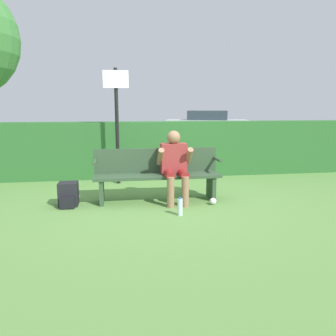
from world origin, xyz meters
The scene contains 9 objects.
ground_plane centered at (0.00, 0.00, 0.00)m, with size 40.00×40.00×0.00m, color #5B8942.
hedge_back centered at (0.00, 1.99, 0.59)m, with size 12.00×0.51×1.18m.
park_bench centered at (0.00, 0.06, 0.44)m, with size 2.00×0.42×0.83m.
person_seated centered at (0.26, -0.06, 0.62)m, with size 0.54×0.57×1.12m.
backpack centered at (-1.37, -0.07, 0.17)m, with size 0.28×0.34×0.36m.
water_bottle centered at (0.22, -0.76, 0.12)m, with size 0.07×0.07×0.26m.
signpost centered at (-0.62, 1.34, 1.33)m, with size 0.47×0.09×2.20m.
parked_car centered at (3.76, 10.89, 0.65)m, with size 4.30×2.75×1.34m.
litter_crumple centered at (0.82, -0.33, 0.05)m, with size 0.10×0.10×0.10m.
Camera 1 is at (-0.60, -5.04, 1.47)m, focal length 35.00 mm.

